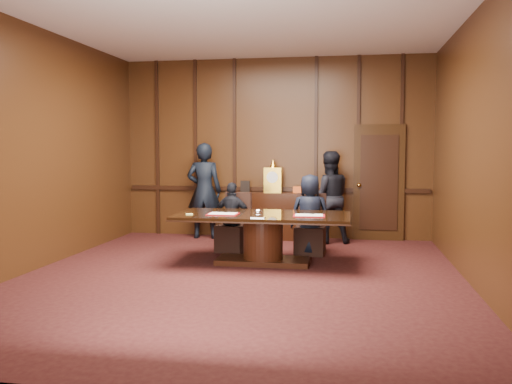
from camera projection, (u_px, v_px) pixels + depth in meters
room at (246, 150)px, 7.29m from camera, size 7.00×7.04×3.50m
sideboard at (273, 214)px, 10.47m from camera, size 1.60×0.45×1.54m
conference_table at (263, 230)px, 8.19m from camera, size 2.62×1.32×0.76m
folder_left at (223, 214)px, 8.11m from camera, size 0.46×0.33×0.02m
folder_right at (309, 215)px, 7.92m from camera, size 0.48×0.36×0.02m
inkstand at (258, 214)px, 7.73m from camera, size 0.20×0.14×0.12m
notepad at (189, 214)px, 8.09m from camera, size 0.11×0.09×0.01m
chair_left at (234, 234)px, 9.18m from camera, size 0.58×0.58×0.99m
chair_right at (310, 236)px, 8.96m from camera, size 0.50×0.50×0.99m
signatory_left at (232, 218)px, 9.08m from camera, size 0.72×0.37×1.18m
signatory_right at (310, 215)px, 8.85m from camera, size 0.66×0.43×1.33m
witness_left at (204, 191)px, 10.50m from camera, size 0.71×0.49×1.86m
witness_right at (329, 197)px, 9.99m from camera, size 0.95×0.81×1.70m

